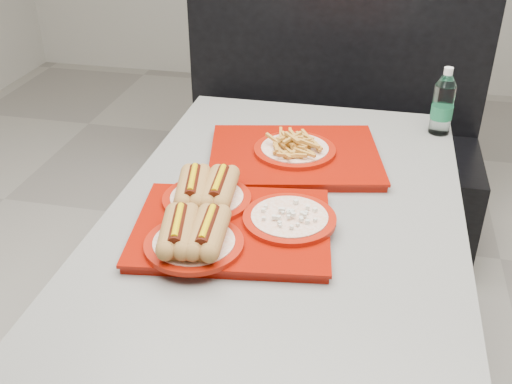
% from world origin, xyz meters
% --- Properties ---
extents(diner_table, '(0.92, 1.42, 0.75)m').
position_xyz_m(diner_table, '(0.00, 0.00, 0.58)').
color(diner_table, black).
rests_on(diner_table, ground).
extents(booth_bench, '(1.30, 0.57, 1.35)m').
position_xyz_m(booth_bench, '(0.00, 1.09, 0.40)').
color(booth_bench, black).
rests_on(booth_bench, ground).
extents(tray_near, '(0.51, 0.43, 0.10)m').
position_xyz_m(tray_near, '(-0.13, -0.15, 0.79)').
color(tray_near, '#840E03').
rests_on(tray_near, diner_table).
extents(tray_far, '(0.56, 0.48, 0.10)m').
position_xyz_m(tray_far, '(-0.02, 0.26, 0.78)').
color(tray_far, '#840E03').
rests_on(tray_far, diner_table).
extents(water_bottle, '(0.07, 0.07, 0.22)m').
position_xyz_m(water_bottle, '(0.41, 0.55, 0.84)').
color(water_bottle, silver).
rests_on(water_bottle, diner_table).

